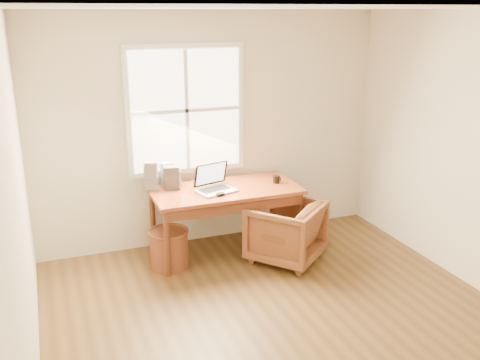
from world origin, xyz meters
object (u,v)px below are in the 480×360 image
object	(u,v)px
desk	(225,190)
coffee_mug	(276,179)
armchair	(286,232)
laptop	(216,178)
cd_stack_a	(167,174)
wicker_stool	(169,249)

from	to	relation	value
desk	coffee_mug	world-z (taller)	coffee_mug
armchair	laptop	size ratio (longest dim) A/B	1.65
coffee_mug	cd_stack_a	bearing A→B (deg)	151.81
coffee_mug	cd_stack_a	xyz separation A→B (m)	(-1.15, 0.39, 0.08)
laptop	coffee_mug	size ratio (longest dim) A/B	5.14
desk	coffee_mug	distance (m)	0.60
desk	armchair	xyz separation A→B (m)	(0.53, -0.42, -0.40)
coffee_mug	laptop	bearing A→B (deg)	174.71
desk	wicker_stool	xyz separation A→B (m)	(-0.68, -0.14, -0.53)
armchair	wicker_stool	xyz separation A→B (m)	(-1.21, 0.29, -0.13)
desk	cd_stack_a	size ratio (longest dim) A/B	6.49
wicker_stool	coffee_mug	distance (m)	1.40
wicker_stool	laptop	size ratio (longest dim) A/B	0.92
armchair	cd_stack_a	xyz separation A→B (m)	(-1.09, 0.78, 0.55)
armchair	wicker_stool	distance (m)	1.25
armchair	coffee_mug	size ratio (longest dim) A/B	8.48
laptop	desk	bearing A→B (deg)	17.71
armchair	coffee_mug	distance (m)	0.61
wicker_stool	laptop	world-z (taller)	laptop
armchair	wicker_stool	world-z (taller)	armchair
wicker_stool	coffee_mug	size ratio (longest dim) A/B	4.70
laptop	cd_stack_a	xyz separation A→B (m)	(-0.42, 0.44, -0.03)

